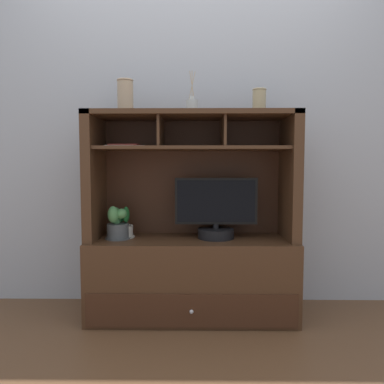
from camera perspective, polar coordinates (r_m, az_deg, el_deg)
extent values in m
cube|color=brown|center=(2.48, 0.00, -19.04)|extent=(6.00, 6.00, 0.02)
cube|color=#A7ADB8|center=(2.58, 0.07, 13.80)|extent=(6.00, 0.02, 2.80)
cube|color=#462B1A|center=(2.39, 0.00, -13.27)|extent=(1.30, 0.47, 0.50)
cube|color=#3D2215|center=(2.21, -0.08, -18.40)|extent=(1.25, 0.01, 0.20)
sphere|color=silver|center=(2.20, -0.08, -18.52)|extent=(0.02, 0.02, 0.02)
cube|color=#462B1A|center=(2.37, -15.21, 2.42)|extent=(0.06, 0.40, 0.80)
cube|color=#462B1A|center=(2.36, 15.30, 2.41)|extent=(0.06, 0.40, 0.80)
cube|color=#3D2215|center=(2.47, 0.05, 2.29)|extent=(1.24, 0.02, 0.77)
cube|color=#462B1A|center=(2.30, 0.00, 12.09)|extent=(1.30, 0.40, 0.03)
cube|color=#462B1A|center=(2.28, 0.00, 6.94)|extent=(1.18, 0.36, 0.02)
cube|color=#462B1A|center=(2.30, -4.99, 9.42)|extent=(0.02, 0.34, 0.18)
cube|color=#462B1A|center=(2.30, 5.00, 9.43)|extent=(0.02, 0.34, 0.18)
cylinder|color=black|center=(2.33, 3.82, -6.59)|extent=(0.23, 0.23, 0.06)
cylinder|color=black|center=(2.32, 3.83, -5.47)|extent=(0.04, 0.04, 0.03)
cube|color=black|center=(2.30, 3.85, -1.44)|extent=(0.53, 0.03, 0.30)
cube|color=black|center=(2.28, 3.87, -1.48)|extent=(0.50, 0.00, 0.27)
cylinder|color=beige|center=(2.39, -11.08, -6.18)|extent=(0.14, 0.14, 0.08)
cylinder|color=beige|center=(2.39, -11.07, -7.01)|extent=(0.16, 0.16, 0.01)
ellipsoid|color=#1B6129|center=(2.35, -10.46, -3.54)|extent=(0.04, 0.08, 0.10)
ellipsoid|color=#1B6129|center=(2.39, -11.27, -3.82)|extent=(0.06, 0.07, 0.07)
ellipsoid|color=#1B6129|center=(2.35, -11.94, -3.58)|extent=(0.08, 0.07, 0.07)
cylinder|color=#484D50|center=(2.35, -11.70, -6.14)|extent=(0.14, 0.14, 0.10)
cylinder|color=#484D50|center=(2.36, -11.68, -7.20)|extent=(0.16, 0.16, 0.01)
ellipsoid|color=#4D8F50|center=(2.32, -11.17, -3.40)|extent=(0.07, 0.07, 0.06)
ellipsoid|color=#4D8F50|center=(2.36, -11.92, -4.03)|extent=(0.05, 0.07, 0.13)
ellipsoid|color=#4D8F50|center=(2.31, -12.45, -3.53)|extent=(0.07, 0.07, 0.11)
cube|color=beige|center=(2.37, -10.49, 7.11)|extent=(0.27, 0.26, 0.01)
cube|color=#A53A32|center=(2.36, -10.42, 7.33)|extent=(0.20, 0.20, 0.01)
cylinder|color=#B5BBBB|center=(2.32, 0.00, 13.44)|extent=(0.07, 0.07, 0.08)
cylinder|color=#B5BBBB|center=(2.33, 0.00, 14.69)|extent=(0.03, 0.03, 0.02)
cylinder|color=tan|center=(2.34, 0.10, 16.59)|extent=(0.00, 0.02, 0.18)
cylinder|color=tan|center=(2.35, 0.00, 16.57)|extent=(0.04, 0.00, 0.17)
cylinder|color=tan|center=(2.34, -0.10, 16.59)|extent=(0.00, 0.04, 0.18)
cylinder|color=tan|center=(2.34, 0.00, 16.61)|extent=(0.03, 0.00, 0.18)
cylinder|color=tan|center=(2.36, 10.65, 13.90)|extent=(0.08, 0.08, 0.14)
torus|color=tan|center=(2.38, 10.67, 15.71)|extent=(0.09, 0.09, 0.01)
cylinder|color=tan|center=(2.39, -10.57, 14.54)|extent=(0.10, 0.10, 0.20)
torus|color=tan|center=(2.41, -10.60, 17.05)|extent=(0.11, 0.11, 0.02)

